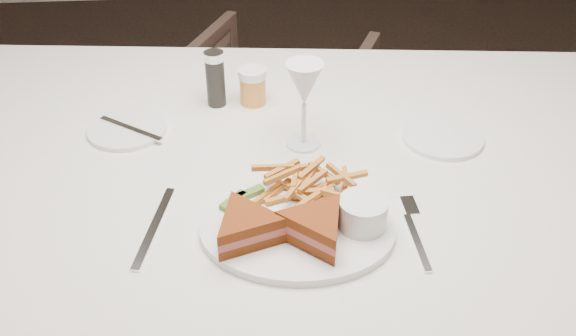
{
  "coord_description": "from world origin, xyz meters",
  "views": [
    {
      "loc": [
        0.3,
        -1.33,
        1.45
      ],
      "look_at": [
        0.37,
        -0.44,
        0.8
      ],
      "focal_mm": 40.0,
      "sensor_mm": 36.0,
      "label": 1
    }
  ],
  "objects": [
    {
      "name": "ground",
      "position": [
        0.0,
        0.0,
        0.0
      ],
      "size": [
        5.0,
        5.0,
        0.0
      ],
      "primitive_type": "plane",
      "color": "black",
      "rests_on": "ground"
    },
    {
      "name": "table",
      "position": [
        0.37,
        -0.39,
        0.38
      ],
      "size": [
        1.71,
        1.23,
        0.75
      ],
      "primitive_type": "cube",
      "rotation": [
        0.0,
        0.0,
        -0.11
      ],
      "color": "silver",
      "rests_on": "ground"
    },
    {
      "name": "chair_far",
      "position": [
        0.4,
        0.58,
        0.3
      ],
      "size": [
        0.76,
        0.74,
        0.61
      ],
      "primitive_type": "imported",
      "rotation": [
        0.0,
        0.0,
        2.72
      ],
      "color": "#47332B",
      "rests_on": "ground"
    },
    {
      "name": "table_setting",
      "position": [
        0.38,
        -0.45,
        0.79
      ],
      "size": [
        0.79,
        0.66,
        0.18
      ],
      "color": "white",
      "rests_on": "table"
    }
  ]
}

